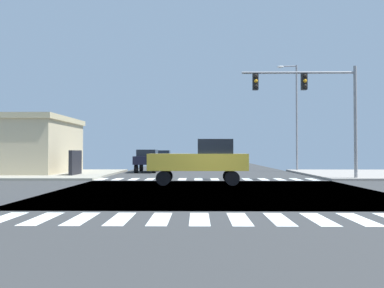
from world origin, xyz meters
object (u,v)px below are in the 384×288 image
Objects in this scene: traffic_signal_mast at (312,95)px; sedan_leading_2 at (163,157)px; sedan_nearside_1 at (147,159)px; street_lamp at (294,109)px; pickup_farside_1 at (201,160)px.

traffic_signal_mast reaches higher than sedan_leading_2.
sedan_nearside_1 is 15.62m from sedan_leading_2.
traffic_signal_mast is at bearing 114.29° from sedan_leading_2.
traffic_signal_mast is at bearing 140.89° from sedan_nearside_1.
street_lamp is 1.81× the size of pickup_farside_1.
sedan_nearside_1 is (-12.60, -1.44, -4.32)m from street_lamp.
sedan_nearside_1 is 13.19m from pickup_farside_1.
pickup_farside_1 is at bearing -120.61° from street_lamp.
street_lamp reaches higher than sedan_nearside_1.
sedan_leading_2 is (-11.14, 24.68, -4.00)m from traffic_signal_mast.
street_lamp is at bearing 149.39° from pickup_farside_1.
street_lamp is at bearing 131.61° from sedan_leading_2.
street_lamp is 19.46m from sedan_leading_2.
pickup_farside_1 is (-8.21, -13.88, -4.15)m from street_lamp.
traffic_signal_mast is at bearing -97.92° from street_lamp.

